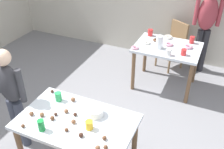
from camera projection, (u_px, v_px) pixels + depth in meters
dining_table_near at (77, 128)px, 2.68m from camera, size 1.20×0.74×0.75m
dining_table_far at (167, 53)px, 4.12m from camera, size 1.01×0.75×0.75m
chair_far_table at (174, 42)px, 4.76m from camera, size 0.55×0.55×0.87m
person_girl_near at (11, 93)px, 2.94m from camera, size 0.45×0.23×1.35m
person_adult_far at (206, 21)px, 4.36m from camera, size 0.45×0.27×1.61m
mixing_bowl at (95, 112)px, 2.68m from camera, size 0.18×0.18×0.08m
soda_can at (41, 125)px, 2.48m from camera, size 0.07×0.07×0.12m
fork_near at (83, 147)px, 2.33m from camera, size 0.17×0.02×0.01m
cup_near_0 at (89, 125)px, 2.50m from camera, size 0.07×0.07×0.09m
cup_near_1 at (58, 97)px, 2.88m from camera, size 0.07×0.07×0.10m
cake_ball_0 at (23, 126)px, 2.53m from camera, size 0.04×0.04×0.04m
cake_ball_1 at (98, 148)px, 2.29m from camera, size 0.05×0.05×0.05m
cake_ball_2 at (42, 115)px, 2.66m from camera, size 0.05×0.05×0.05m
cake_ball_3 at (106, 147)px, 2.30m from camera, size 0.04×0.04×0.04m
cake_ball_4 at (66, 111)px, 2.71m from camera, size 0.05×0.05×0.05m
cake_ball_5 at (73, 99)px, 2.88m from camera, size 0.05×0.05×0.05m
cake_ball_6 at (31, 114)px, 2.68m from camera, size 0.05×0.05×0.05m
cake_ball_7 at (66, 130)px, 2.49m from camera, size 0.04×0.04×0.04m
cake_ball_8 at (81, 135)px, 2.42m from camera, size 0.05×0.05×0.05m
cake_ball_9 at (104, 138)px, 2.39m from camera, size 0.04×0.04×0.04m
cake_ball_10 at (73, 122)px, 2.58m from camera, size 0.05×0.05×0.05m
cake_ball_11 at (56, 114)px, 2.68m from camera, size 0.04×0.04×0.04m
cake_ball_12 at (52, 91)px, 3.01m from camera, size 0.04×0.04×0.04m
cake_ball_14 at (75, 114)px, 2.67m from camera, size 0.04×0.04×0.04m
cake_ball_15 at (52, 118)px, 2.62m from camera, size 0.05×0.05×0.05m
pitcher_far at (159, 42)px, 3.95m from camera, size 0.11×0.11×0.21m
cup_far_0 at (150, 33)px, 4.37m from camera, size 0.09×0.09×0.11m
cup_far_1 at (168, 52)px, 3.78m from camera, size 0.08×0.08×0.09m
cup_far_2 at (192, 40)px, 4.12m from camera, size 0.08×0.08×0.11m
cup_far_3 at (184, 52)px, 3.79m from camera, size 0.08×0.08×0.09m
donut_far_0 at (147, 43)px, 4.13m from camera, size 0.12×0.12×0.03m
donut_far_1 at (169, 44)px, 4.07m from camera, size 0.13×0.13×0.04m
donut_far_2 at (168, 37)px, 4.30m from camera, size 0.14×0.14×0.04m
donut_far_3 at (188, 47)px, 4.00m from camera, size 0.14×0.14×0.04m
donut_far_4 at (135, 48)px, 3.97m from camera, size 0.12×0.12×0.03m
donut_far_5 at (156, 40)px, 4.21m from camera, size 0.11×0.11×0.03m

